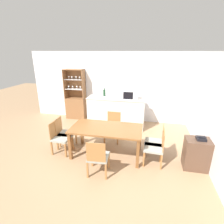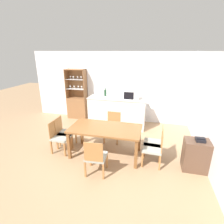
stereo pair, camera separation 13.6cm
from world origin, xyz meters
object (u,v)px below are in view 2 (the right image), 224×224
display_cabinet (78,104)px  telephone (200,140)px  dining_chair_side_right_far (154,143)px  dining_chair_side_left_far (65,132)px  dining_chair_head_far (113,127)px  dining_table (105,131)px  dining_chair_head_near (96,157)px  wine_bottle (105,93)px  microwave (132,95)px  side_cabinet (195,155)px  dining_chair_side_right_near (154,148)px  dining_chair_side_left_near (60,137)px

display_cabinet → telephone: display_cabinet is taller
dining_chair_side_right_far → telephone: size_ratio=4.39×
dining_chair_side_left_far → dining_chair_head_far: (1.22, 0.66, 0.00)m
dining_table → dining_chair_side_right_far: (1.22, 0.13, -0.25)m
dining_chair_head_near → wine_bottle: wine_bottle is taller
microwave → telephone: bearing=-47.9°
dining_table → side_cabinet: (2.12, -0.11, -0.31)m
dining_table → wine_bottle: (-0.56, 1.99, 0.49)m
dining_chair_side_left_far → dining_chair_head_far: same height
dining_chair_head_near → telephone: bearing=13.6°
display_cabinet → dining_chair_side_left_far: display_cabinet is taller
side_cabinet → dining_chair_side_left_far: bearing=175.8°
dining_chair_side_right_near → microwave: bearing=25.7°
dining_chair_side_left_near → dining_chair_side_right_near: same height
microwave → wine_bottle: size_ratio=1.79×
display_cabinet → dining_chair_head_near: display_cabinet is taller
dining_chair_head_near → dining_chair_side_left_near: (-1.22, 0.65, 0.00)m
display_cabinet → side_cabinet: display_cabinet is taller
display_cabinet → wine_bottle: size_ratio=6.88×
display_cabinet → dining_chair_side_right_near: bearing=-39.1°
dining_table → telephone: size_ratio=9.13×
display_cabinet → side_cabinet: (3.92, -2.42, -0.21)m
dining_chair_side_right_far → microwave: 2.04m
dining_chair_side_left_far → telephone: 3.40m
dining_chair_side_left_near → dining_table: bearing=98.7°
dining_chair_head_far → telephone: size_ratio=4.39×
display_cabinet → dining_chair_side_left_near: display_cabinet is taller
dining_chair_side_right_far → microwave: microwave is taller
dining_table → dining_chair_side_left_near: 1.25m
dining_chair_side_left_near → dining_chair_side_left_far: same height
dining_chair_head_far → display_cabinet: bearing=-39.4°
dining_chair_side_left_near → dining_chair_head_far: (1.22, 0.92, 0.00)m
dining_chair_side_right_near → telephone: 1.00m
display_cabinet → dining_chair_side_right_far: display_cabinet is taller
side_cabinet → microwave: bearing=131.4°
dining_table → dining_chair_head_far: bearing=89.9°
dining_chair_head_near → telephone: dining_chair_head_near is taller
dining_chair_head_near → dining_chair_side_left_near: size_ratio=1.00×
display_cabinet → dining_chair_side_right_near: size_ratio=2.26×
telephone → dining_chair_side_left_far: bearing=175.9°
dining_chair_side_left_near → telephone: dining_chair_side_left_near is taller
wine_bottle → side_cabinet: 3.50m
side_cabinet → dining_table: bearing=177.0°
dining_chair_head_near → dining_chair_side_left_near: same height
dining_chair_head_near → wine_bottle: (-0.56, 2.78, 0.74)m
dining_chair_side_right_near → side_cabinet: (0.90, 0.03, -0.06)m
display_cabinet → microwave: size_ratio=3.85×
dining_table → microwave: 1.95m
dining_chair_side_left_near → microwave: 2.66m
dining_chair_side_left_far → dining_table: bearing=79.4°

